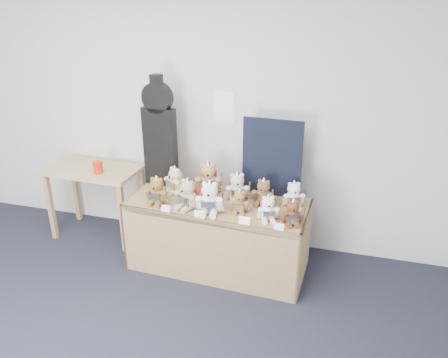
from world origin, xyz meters
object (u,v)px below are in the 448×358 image
(teddy_back_centre_right, at_px, (237,188))
(teddy_back_end, at_px, (294,196))
(teddy_front_far_right, at_px, (268,209))
(teddy_back_left, at_px, (175,181))
(teddy_front_centre, at_px, (210,199))
(teddy_front_end, at_px, (293,213))
(teddy_front_left, at_px, (187,195))
(side_table, at_px, (95,179))
(teddy_front_far_left, at_px, (157,192))
(teddy_back_far_left, at_px, (179,182))
(display_table, at_px, (216,220))
(red_cup, at_px, (98,167))
(teddy_back_right, at_px, (263,193))
(teddy_back_centre_left, at_px, (208,179))
(teddy_front_right, at_px, (239,202))
(guitar_case, at_px, (159,133))

(teddy_back_centre_right, bearing_deg, teddy_back_end, -17.90)
(teddy_front_far_right, bearing_deg, teddy_back_left, 143.56)
(teddy_front_centre, relative_size, teddy_front_end, 1.34)
(teddy_front_left, height_order, teddy_back_left, teddy_front_left)
(side_table, xyz_separation_m, teddy_front_far_left, (0.90, -0.40, 0.15))
(teddy_front_left, height_order, teddy_back_far_left, teddy_front_left)
(teddy_back_end, bearing_deg, display_table, 174.94)
(side_table, distance_m, red_cup, 0.25)
(teddy_back_far_left, bearing_deg, teddy_front_far_right, 9.01)
(teddy_front_centre, height_order, teddy_back_right, teddy_front_centre)
(teddy_front_left, distance_m, teddy_back_centre_right, 0.48)
(teddy_front_left, distance_m, teddy_back_left, 0.37)
(side_table, distance_m, teddy_back_centre_left, 1.29)
(teddy_front_right, bearing_deg, teddy_front_far_right, -22.17)
(guitar_case, height_order, teddy_back_far_left, guitar_case)
(side_table, xyz_separation_m, teddy_back_left, (0.96, -0.12, 0.15))
(teddy_front_centre, bearing_deg, red_cup, 157.83)
(display_table, height_order, teddy_front_centre, teddy_front_centre)
(teddy_front_far_left, bearing_deg, teddy_back_far_left, 74.33)
(teddy_front_far_left, height_order, teddy_back_far_left, teddy_front_far_left)
(teddy_front_far_left, relative_size, teddy_front_far_right, 1.14)
(teddy_front_right, distance_m, teddy_back_end, 0.50)
(display_table, height_order, teddy_back_centre_right, teddy_back_centre_right)
(teddy_front_far_left, relative_size, teddy_front_centre, 0.87)
(teddy_front_centre, bearing_deg, guitar_case, 136.91)
(side_table, relative_size, teddy_front_far_right, 3.79)
(teddy_back_centre_right, bearing_deg, teddy_front_end, -47.84)
(teddy_front_centre, xyz_separation_m, teddy_back_centre_left, (-0.14, 0.39, 0.00))
(red_cup, xyz_separation_m, teddy_front_right, (1.54, -0.25, -0.06))
(teddy_front_end, bearing_deg, side_table, 154.10)
(side_table, distance_m, teddy_front_right, 1.70)
(teddy_back_right, bearing_deg, red_cup, -174.22)
(teddy_front_end, xyz_separation_m, teddy_back_far_left, (-1.15, 0.35, -0.01))
(teddy_front_far_right, bearing_deg, teddy_back_far_left, 141.58)
(teddy_front_right, relative_size, teddy_back_left, 0.82)
(teddy_back_right, xyz_separation_m, teddy_back_far_left, (-0.84, 0.06, -0.02))
(teddy_front_left, relative_size, teddy_back_centre_left, 0.90)
(teddy_front_left, bearing_deg, red_cup, -175.07)
(red_cup, relative_size, teddy_front_far_right, 0.51)
(teddy_front_right, height_order, teddy_back_left, teddy_back_left)
(teddy_back_end, bearing_deg, teddy_front_centre, -174.16)
(teddy_back_centre_left, bearing_deg, teddy_front_centre, -86.77)
(teddy_back_left, height_order, teddy_back_centre_left, teddy_back_centre_left)
(teddy_back_centre_left, bearing_deg, teddy_front_left, -118.91)
(guitar_case, distance_m, teddy_front_far_right, 1.32)
(teddy_back_left, xyz_separation_m, teddy_back_centre_left, (0.32, 0.07, 0.02))
(teddy_back_centre_left, bearing_deg, teddy_back_right, -26.89)
(teddy_front_end, xyz_separation_m, teddy_back_left, (-1.18, 0.33, 0.01))
(side_table, bearing_deg, teddy_back_end, -1.48)
(teddy_front_right, bearing_deg, teddy_back_centre_right, 101.80)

